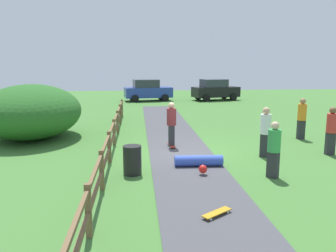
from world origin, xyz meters
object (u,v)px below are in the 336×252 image
at_px(bush_large, 31,112).
at_px(parked_car_black, 215,90).
at_px(bystander_orange, 302,117).
at_px(parked_car_blue, 148,90).
at_px(skater_fallen, 199,161).
at_px(bystander_green, 274,147).
at_px(bystander_red, 331,129).
at_px(skater_riding, 171,122).
at_px(trash_bin, 132,160).
at_px(skateboard_loose, 217,213).
at_px(bystander_white, 265,130).

distance_m(bush_large, parked_car_black, 19.27).
xyz_separation_m(bystander_orange, parked_car_blue, (-6.34, 16.46, -0.07)).
xyz_separation_m(skater_fallen, bystander_orange, (5.30, 3.76, 0.82)).
bearing_deg(bystander_green, bystander_red, 36.67).
bearing_deg(skater_riding, parked_car_black, 71.70).
distance_m(bystander_red, parked_car_black, 19.10).
xyz_separation_m(trash_bin, parked_car_black, (7.31, 20.75, 0.51)).
xyz_separation_m(skateboard_loose, parked_car_black, (5.40, 23.89, 0.87)).
xyz_separation_m(skateboard_loose, bystander_orange, (5.56, 7.43, 0.94)).
relative_size(skateboard_loose, bystander_white, 0.42).
bearing_deg(bystander_green, bystander_white, 75.34).
bearing_deg(skater_riding, skateboard_loose, -86.65).
bearing_deg(trash_bin, skater_riding, 65.00).
distance_m(skateboard_loose, parked_car_black, 24.50).
height_order(parked_car_blue, parked_car_black, same).
height_order(trash_bin, parked_car_black, parked_car_black).
bearing_deg(bush_large, parked_car_blue, 69.34).
bearing_deg(bystander_red, bush_large, 161.68).
xyz_separation_m(trash_bin, bystander_red, (7.31, 1.66, 0.54)).
distance_m(skater_riding, skateboard_loose, 6.50).
relative_size(skater_fallen, bystander_green, 0.94).
height_order(bush_large, bystander_green, bush_large).
height_order(bystander_green, parked_car_black, parked_car_black).
xyz_separation_m(bush_large, bystander_red, (11.90, -3.94, -0.23)).
distance_m(bystander_green, bystander_red, 3.91).
xyz_separation_m(bystander_green, bystander_red, (3.14, 2.34, 0.06)).
height_order(skater_fallen, bystander_red, bystander_red).
bearing_deg(bystander_red, parked_car_blue, 107.94).
distance_m(skateboard_loose, bystander_green, 3.44).
height_order(skater_fallen, bystander_orange, bystander_orange).
distance_m(trash_bin, bystander_white, 5.04).
distance_m(bystander_white, parked_car_black, 19.35).
relative_size(bush_large, bystander_white, 2.88).
height_order(skater_fallen, parked_car_blue, parked_car_blue).
relative_size(skateboard_loose, bystander_green, 0.45).
relative_size(skateboard_loose, bystander_orange, 0.42).
distance_m(trash_bin, bystander_orange, 8.64).
height_order(bush_large, bystander_red, bush_large).
height_order(bush_large, parked_car_black, bush_large).
bearing_deg(bystander_green, bush_large, 144.37).
bearing_deg(trash_bin, bystander_red, 12.76).
bearing_deg(parked_car_blue, skater_fallen, -87.06).
relative_size(skateboard_loose, bystander_red, 0.43).
height_order(bystander_orange, bystander_red, bystander_orange).
bearing_deg(bystander_orange, skater_fallen, -144.64).
bearing_deg(bystander_orange, bystander_white, -134.80).
bearing_deg(trash_bin, bystander_orange, 29.92).
xyz_separation_m(bystander_red, parked_car_black, (-0.00, 19.10, -0.03)).
xyz_separation_m(trash_bin, skateboard_loose, (1.91, -3.13, -0.36)).
relative_size(bush_large, bystander_green, 3.09).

